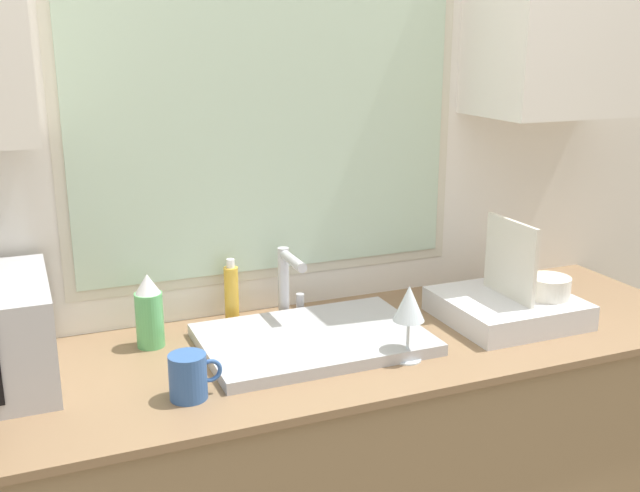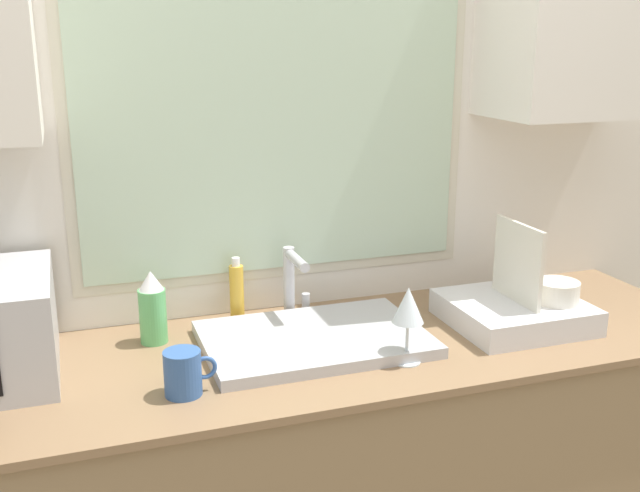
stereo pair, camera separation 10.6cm
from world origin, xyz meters
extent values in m
cube|color=#846647|center=(0.00, 0.32, 0.89)|extent=(2.27, 0.66, 0.02)
cube|color=silver|center=(0.00, 0.66, 1.30)|extent=(6.00, 0.06, 2.60)
cube|color=beige|center=(0.00, 0.63, 1.46)|extent=(1.15, 0.01, 0.94)
cube|color=#B2CCB2|center=(0.00, 0.63, 1.46)|extent=(1.09, 0.01, 0.88)
cube|color=#B2B2B7|center=(0.01, 0.33, 0.91)|extent=(0.57, 0.39, 0.03)
cylinder|color=#B7B7BC|center=(0.01, 0.56, 1.00)|extent=(0.03, 0.03, 0.20)
cylinder|color=#B7B7BC|center=(0.01, 0.48, 1.09)|extent=(0.03, 0.15, 0.03)
cylinder|color=#B7B7BC|center=(0.06, 0.56, 0.93)|extent=(0.02, 0.02, 0.06)
cube|color=silver|center=(0.58, 0.29, 0.93)|extent=(0.36, 0.33, 0.07)
cube|color=silver|center=(0.58, 0.29, 1.08)|extent=(0.01, 0.22, 0.22)
cylinder|color=silver|center=(0.68, 0.24, 1.00)|extent=(0.12, 0.12, 0.06)
cylinder|color=#59B266|center=(-0.38, 0.48, 0.97)|extent=(0.07, 0.07, 0.15)
cone|color=silver|center=(-0.38, 0.48, 1.07)|extent=(0.06, 0.06, 0.05)
cylinder|color=gold|center=(-0.14, 0.58, 0.98)|extent=(0.04, 0.04, 0.16)
cylinder|color=white|center=(-0.14, 0.58, 1.07)|extent=(0.02, 0.02, 0.02)
cylinder|color=#335999|center=(-0.36, 0.16, 0.95)|extent=(0.08, 0.08, 0.10)
torus|color=#335999|center=(-0.31, 0.16, 0.96)|extent=(0.06, 0.01, 0.06)
cylinder|color=silver|center=(0.19, 0.15, 0.90)|extent=(0.07, 0.07, 0.00)
cylinder|color=silver|center=(0.19, 0.15, 0.95)|extent=(0.01, 0.01, 0.10)
cone|color=silver|center=(0.19, 0.15, 1.05)|extent=(0.08, 0.08, 0.09)
camera|label=1|loc=(-0.66, -1.35, 1.68)|focal=42.00mm
camera|label=2|loc=(-0.57, -1.38, 1.68)|focal=42.00mm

